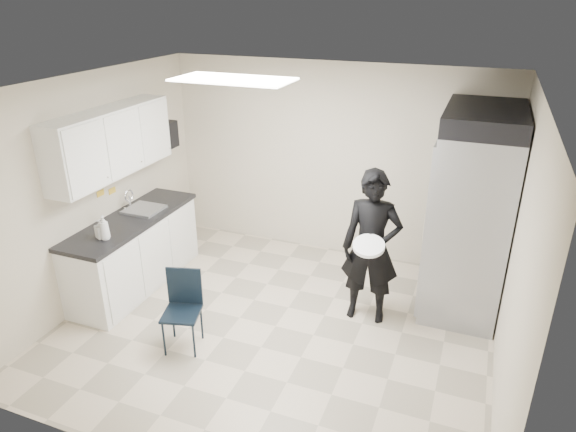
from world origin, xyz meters
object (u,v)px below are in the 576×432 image
at_px(commercial_fridge, 470,220).
at_px(folding_chair, 181,314).
at_px(lower_counter, 135,254).
at_px(man_tuxedo, 371,248).

height_order(commercial_fridge, folding_chair, commercial_fridge).
bearing_deg(lower_counter, folding_chair, -35.75).
height_order(lower_counter, commercial_fridge, commercial_fridge).
bearing_deg(lower_counter, commercial_fridge, 15.88).
bearing_deg(commercial_fridge, folding_chair, -142.99).
bearing_deg(folding_chair, man_tuxedo, 21.47).
bearing_deg(commercial_fridge, lower_counter, -164.12).
relative_size(lower_counter, folding_chair, 2.34).
height_order(lower_counter, folding_chair, lower_counter).
xyz_separation_m(lower_counter, commercial_fridge, (3.78, 1.07, 0.62)).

